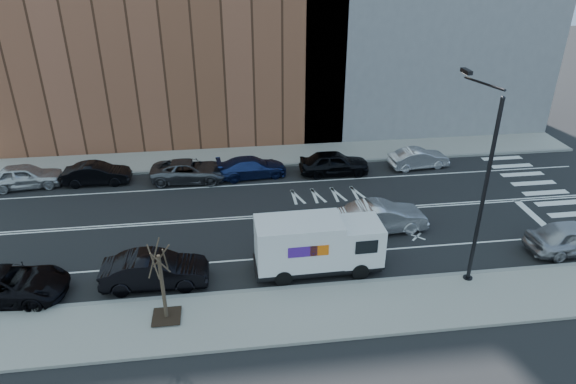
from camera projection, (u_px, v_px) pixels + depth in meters
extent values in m
plane|color=black|center=(299.00, 214.00, 30.21)|extent=(120.00, 120.00, 0.00)
cube|color=gray|center=(329.00, 311.00, 22.41)|extent=(44.00, 3.60, 0.15)
cube|color=gray|center=(281.00, 155.00, 37.94)|extent=(44.00, 3.60, 0.15)
cube|color=gray|center=(322.00, 286.00, 23.99)|extent=(44.00, 0.25, 0.17)
cube|color=gray|center=(285.00, 165.00, 36.35)|extent=(44.00, 0.25, 0.17)
cylinder|color=black|center=(483.00, 197.00, 22.44)|extent=(0.18, 0.18, 9.00)
cylinder|color=black|center=(467.00, 279.00, 24.44)|extent=(0.44, 0.44, 0.20)
sphere|color=black|center=(503.00, 98.00, 20.41)|extent=(0.20, 0.20, 0.20)
cylinder|color=black|center=(484.00, 83.00, 21.85)|extent=(0.11, 3.49, 0.48)
cube|color=black|center=(467.00, 71.00, 23.30)|extent=(0.25, 0.80, 0.18)
cube|color=#FFF2CC|center=(466.00, 74.00, 23.35)|extent=(0.18, 0.55, 0.03)
cube|color=black|center=(167.00, 316.00, 21.88)|extent=(1.20, 1.20, 0.04)
cylinder|color=#382B1E|center=(163.00, 288.00, 21.18)|extent=(0.16, 0.16, 3.20)
cylinder|color=#382B1E|center=(165.00, 259.00, 20.58)|extent=(0.06, 0.80, 1.44)
cylinder|color=#382B1E|center=(161.00, 256.00, 20.77)|extent=(0.81, 0.31, 1.19)
cylinder|color=#382B1E|center=(154.00, 258.00, 20.65)|extent=(0.58, 0.76, 1.50)
cylinder|color=#382B1E|center=(153.00, 262.00, 20.39)|extent=(0.47, 0.61, 1.37)
cylinder|color=#382B1E|center=(160.00, 263.00, 20.35)|extent=(0.72, 0.29, 1.13)
cube|color=black|center=(316.00, 262.00, 25.06)|extent=(6.08, 2.15, 0.29)
cube|color=silver|center=(360.00, 240.00, 24.86)|extent=(1.98, 2.13, 1.95)
cube|color=black|center=(380.00, 234.00, 24.85)|extent=(0.09, 1.80, 0.93)
cube|color=black|center=(367.00, 247.00, 23.79)|extent=(1.07, 0.06, 0.68)
cube|color=black|center=(355.00, 224.00, 25.66)|extent=(1.07, 0.06, 0.68)
cube|color=black|center=(377.00, 255.00, 25.43)|extent=(0.18, 1.95, 0.34)
cube|color=silver|center=(299.00, 242.00, 24.37)|extent=(4.13, 2.21, 2.24)
cube|color=#47198C|center=(303.00, 252.00, 23.34)|extent=(1.36, 0.04, 0.54)
cube|color=orange|center=(319.00, 251.00, 23.45)|extent=(0.88, 0.03, 0.54)
cube|color=#47198C|center=(295.00, 228.00, 25.27)|extent=(1.36, 0.04, 0.54)
cube|color=orange|center=(311.00, 226.00, 25.37)|extent=(0.88, 0.03, 0.54)
cylinder|color=black|center=(360.00, 271.00, 24.47)|extent=(0.82, 0.29, 0.82)
cylinder|color=black|center=(350.00, 249.00, 26.19)|extent=(0.82, 0.29, 0.82)
cylinder|color=black|center=(283.00, 278.00, 23.99)|extent=(0.82, 0.29, 0.82)
cylinder|color=black|center=(278.00, 255.00, 25.70)|extent=(0.82, 0.29, 0.82)
imported|color=#B6B7BB|center=(25.00, 176.00, 33.06)|extent=(4.74, 2.28, 1.56)
imported|color=black|center=(97.00, 174.00, 33.59)|extent=(4.27, 1.54, 1.40)
imported|color=#4D4E55|center=(190.00, 171.00, 33.99)|extent=(5.19, 2.65, 1.40)
imported|color=navy|center=(252.00, 167.00, 34.56)|extent=(4.85, 2.37, 1.36)
imported|color=black|center=(334.00, 163.00, 34.89)|extent=(4.76, 2.00, 1.61)
imported|color=silver|center=(419.00, 158.00, 35.88)|extent=(4.30, 1.90, 1.37)
imported|color=#B1B1B6|center=(381.00, 217.00, 28.24)|extent=(5.14, 2.12, 1.66)
imported|color=black|center=(155.00, 270.00, 23.85)|extent=(4.94, 1.80, 1.62)
imported|color=black|center=(6.00, 284.00, 23.00)|extent=(5.60, 2.94, 1.50)
imported|color=#A8A8AC|center=(574.00, 237.00, 26.38)|extent=(4.99, 2.22, 1.67)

